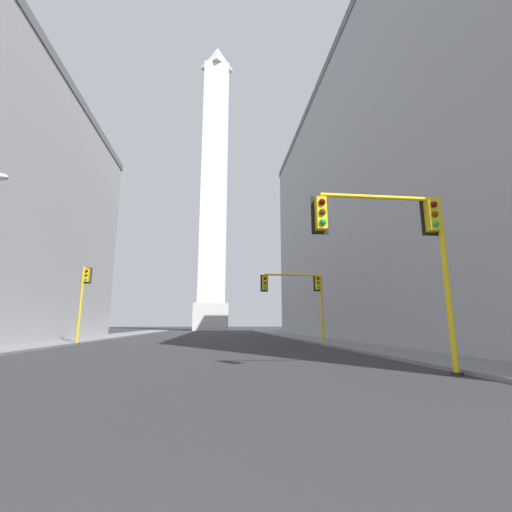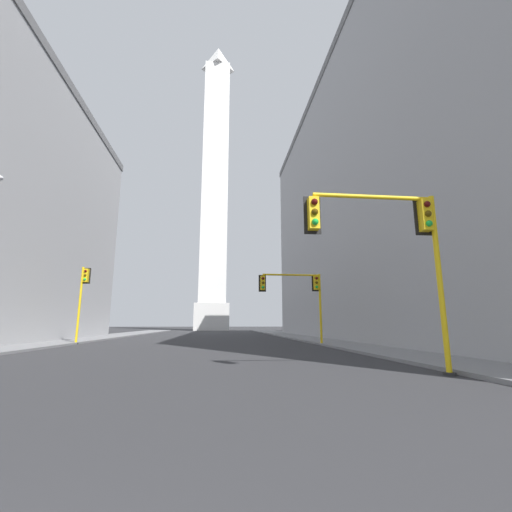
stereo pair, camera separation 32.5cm
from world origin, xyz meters
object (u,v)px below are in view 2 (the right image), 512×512
(obelisk, at_px, (215,183))
(traffic_light_near_right, at_px, (393,235))
(traffic_light_mid_right, at_px, (299,290))
(traffic_light_mid_left, at_px, (82,293))

(obelisk, height_order, traffic_light_near_right, obelisk)
(traffic_light_near_right, xyz_separation_m, traffic_light_mid_right, (0.44, 15.71, -0.35))
(traffic_light_near_right, relative_size, traffic_light_mid_right, 1.09)
(obelisk, xyz_separation_m, traffic_light_mid_left, (-9.41, -57.74, -34.78))
(obelisk, distance_m, traffic_light_mid_right, 70.50)
(traffic_light_near_right, height_order, traffic_light_mid_left, traffic_light_mid_left)
(traffic_light_near_right, bearing_deg, traffic_light_mid_right, 88.38)
(traffic_light_near_right, bearing_deg, traffic_light_mid_left, 132.00)
(obelisk, height_order, traffic_light_mid_right, obelisk)
(traffic_light_near_right, xyz_separation_m, traffic_light_mid_left, (-16.95, 18.82, -0.44))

